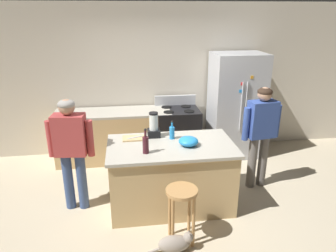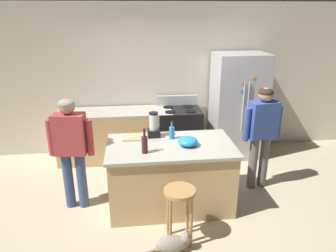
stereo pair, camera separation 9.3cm
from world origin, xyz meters
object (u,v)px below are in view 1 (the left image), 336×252
stove_range (177,132)px  chef_knife (135,137)px  person_by_island_left (71,145)px  bar_stool (182,201)px  person_by_sink_right (261,129)px  cat (176,243)px  mixing_bowl (188,141)px  cutting_board (134,138)px  bottle_soda (172,132)px  kitchen_island (171,175)px  refrigerator (236,106)px  bottle_wine (146,144)px  blender_appliance (154,126)px

stove_range → chef_knife: 1.56m
chef_knife → person_by_island_left: bearing=167.7°
bar_stool → person_by_sink_right: bearing=38.2°
person_by_island_left → stove_range: bearing=41.2°
stove_range → cat: stove_range is taller
mixing_bowl → cutting_board: mixing_bowl is taller
bottle_soda → kitchen_island: bearing=-101.5°
stove_range → kitchen_island: bearing=-102.6°
refrigerator → chef_knife: refrigerator is taller
stove_range → mixing_bowl: stove_range is taller
refrigerator → cat: bearing=-121.6°
stove_range → bar_stool: bearing=-98.3°
kitchen_island → chef_knife: chef_knife is taller
person_by_sink_right → bar_stool: 1.78m
chef_knife → bottle_soda: bearing=-30.5°
person_by_sink_right → cat: bearing=-139.6°
person_by_sink_right → cutting_board: bearing=-178.4°
person_by_island_left → chef_knife: bearing=11.1°
cat → chef_knife: 1.49m
mixing_bowl → chef_knife: mixing_bowl is taller
cutting_board → bar_stool: bearing=-64.4°
kitchen_island → bottle_soda: 0.58m
bottle_wine → person_by_sink_right: bearing=17.0°
bottle_wine → chef_knife: (-0.11, 0.47, -0.09)m
stove_range → bottle_soda: 1.46m
person_by_island_left → bottle_soda: bearing=4.3°
person_by_island_left → blender_appliance: size_ratio=4.41×
mixing_bowl → bottle_wine: bearing=-164.6°
stove_range → person_by_island_left: 2.21m
kitchen_island → blender_appliance: (-0.20, 0.32, 0.60)m
person_by_island_left → blender_appliance: 1.11m
person_by_island_left → bar_stool: (1.29, -0.86, -0.39)m
bottle_wine → cutting_board: bottle_wine is taller
stove_range → bar_stool: stove_range is taller
stove_range → person_by_sink_right: bearing=-49.7°
refrigerator → cat: size_ratio=3.60×
refrigerator → person_by_island_left: refrigerator is taller
kitchen_island → bar_stool: 0.76m
stove_range → person_by_island_left: size_ratio=0.70×
bottle_wine → mixing_bowl: bottle_wine is taller
bottle_soda → cutting_board: size_ratio=0.85×
kitchen_island → bottle_wine: 0.69m
person_by_sink_right → cat: size_ratio=2.99×
refrigerator → person_by_island_left: (-2.69, -1.40, -0.01)m
bar_stool → chef_knife: (-0.47, 1.02, 0.39)m
kitchen_island → cat: 0.99m
bottle_wine → bottle_soda: bearing=46.7°
blender_appliance → chef_knife: 0.30m
person_by_sink_right → bottle_wine: 1.79m
cat → stove_range: bearing=80.2°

